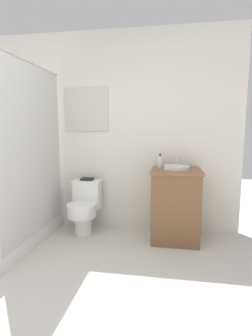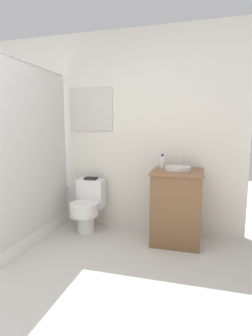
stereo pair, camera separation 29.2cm
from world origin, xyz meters
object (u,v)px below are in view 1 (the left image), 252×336
Objects in this scene: toilet at (85,206)px; soap_bottle at (160,162)px; book_on_tank at (87,179)px; sink at (176,167)px.

soap_bottle is at bearing 5.91° from toilet.
soap_bottle is 0.96m from book_on_tank.
sink is at bearing -6.47° from book_on_tank.
book_on_tank is (-0.92, 0.02, -0.25)m from soap_bottle.
toilet is 1.99× the size of sink.
toilet is 1.09m from soap_bottle.
sink is 1.14m from book_on_tank.
book_on_tank is at bearing 178.48° from soap_bottle.
toilet is 3.90× the size of soap_bottle.
book_on_tank is at bearing 173.53° from sink.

